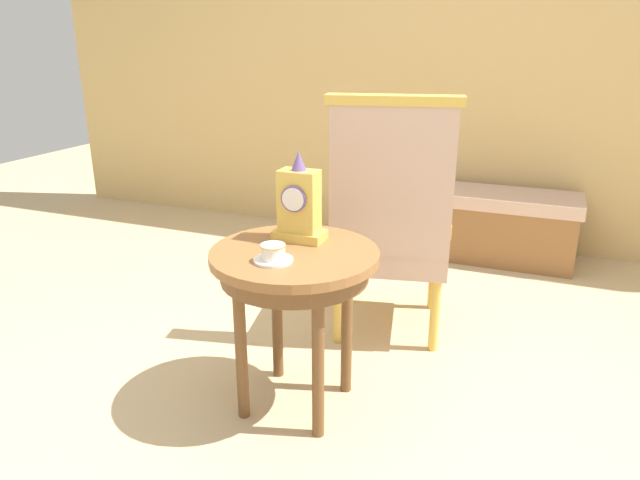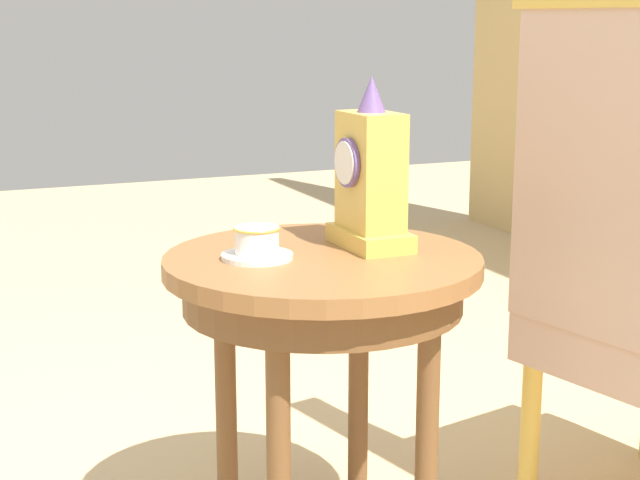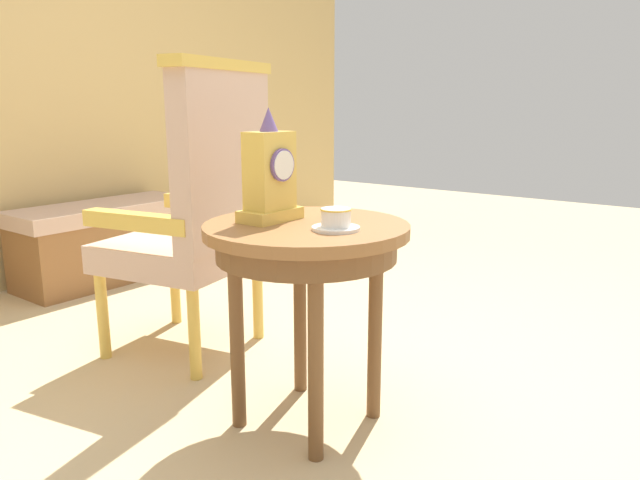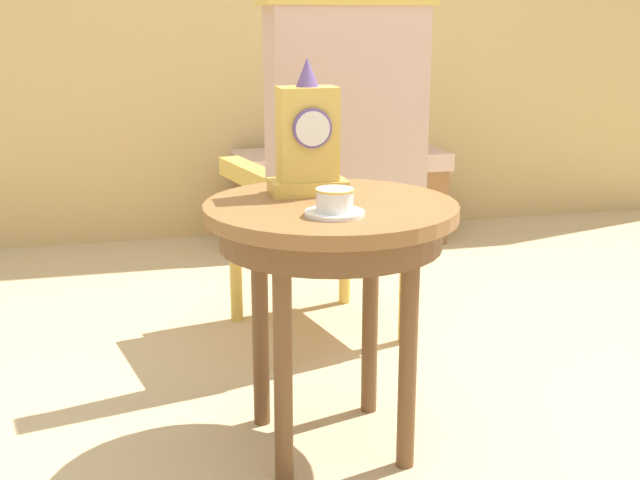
# 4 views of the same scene
# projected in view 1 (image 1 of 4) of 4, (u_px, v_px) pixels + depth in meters

# --- Properties ---
(ground_plane) EXTENTS (10.00, 10.00, 0.00)m
(ground_plane) POSITION_uv_depth(u_px,v_px,m) (315.00, 414.00, 2.22)
(ground_plane) COLOR tan
(wall_back) EXTENTS (6.00, 0.10, 2.80)m
(wall_back) POSITION_uv_depth(u_px,v_px,m) (446.00, 30.00, 3.72)
(wall_back) COLOR tan
(wall_back) RESTS_ON ground
(side_table) EXTENTS (0.61, 0.61, 0.64)m
(side_table) POSITION_uv_depth(u_px,v_px,m) (295.00, 272.00, 2.10)
(side_table) COLOR brown
(side_table) RESTS_ON ground
(teacup_left) EXTENTS (0.14, 0.14, 0.06)m
(teacup_left) POSITION_uv_depth(u_px,v_px,m) (273.00, 254.00, 1.97)
(teacup_left) COLOR white
(teacup_left) RESTS_ON side_table
(mantel_clock) EXTENTS (0.19, 0.11, 0.34)m
(mantel_clock) POSITION_uv_depth(u_px,v_px,m) (299.00, 205.00, 2.14)
(mantel_clock) COLOR gold
(mantel_clock) RESTS_ON side_table
(armchair) EXTENTS (0.64, 0.63, 1.14)m
(armchair) POSITION_uv_depth(u_px,v_px,m) (391.00, 217.00, 2.62)
(armchair) COLOR #CCA893
(armchair) RESTS_ON ground
(window_bench) EXTENTS (1.01, 0.40, 0.44)m
(window_bench) POSITION_uv_depth(u_px,v_px,m) (495.00, 225.00, 3.70)
(window_bench) COLOR #CCA893
(window_bench) RESTS_ON ground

